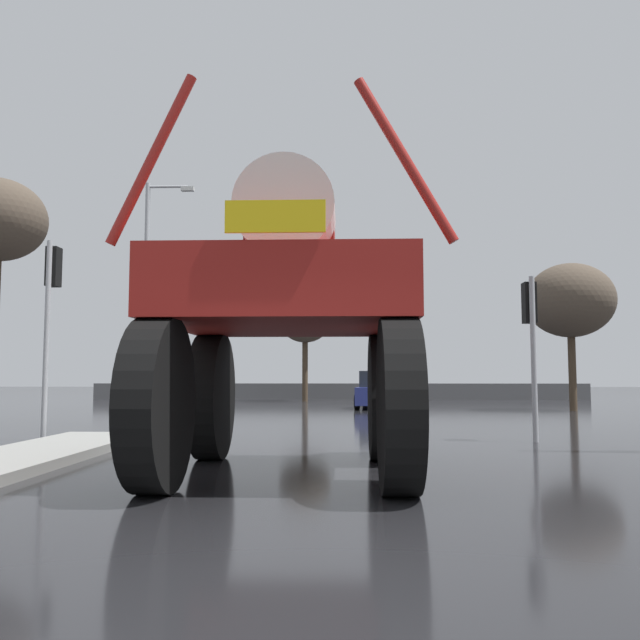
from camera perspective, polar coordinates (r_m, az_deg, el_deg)
name	(u,v)px	position (r m, az deg, el deg)	size (l,w,h in m)	color
ground_plane	(335,416)	(22.42, 1.30, -8.17)	(120.00, 120.00, 0.00)	black
median_island	(0,463)	(10.72, -25.67, -10.97)	(1.71, 8.96, 0.15)	gray
oversize_sprayer	(289,319)	(9.12, -2.65, 0.06)	(3.99, 5.09, 4.78)	black
sedan_ahead	(382,391)	(27.56, 5.29, -6.04)	(2.35, 4.31, 1.52)	navy
traffic_signal_near_left	(51,295)	(15.14, -21.96, 2.02)	(0.24, 0.54, 4.14)	#A8AAAF
traffic_signal_near_right	(530,321)	(14.30, 17.52, -0.12)	(0.24, 0.54, 3.34)	#A8AAAF
streetlight_far_left	(149,283)	(26.86, -14.38, 3.04)	(1.92, 0.24, 8.91)	#A8AAAF
bare_tree_right	(570,301)	(27.23, 20.58, 1.54)	(3.33, 3.33, 5.62)	#473828
bare_tree_far_center	(305,322)	(35.06, -1.28, -0.14)	(2.69, 2.69, 5.36)	#473828
roadside_barrier	(339,391)	(37.96, 1.61, -6.12)	(28.06, 0.24, 0.90)	#59595B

